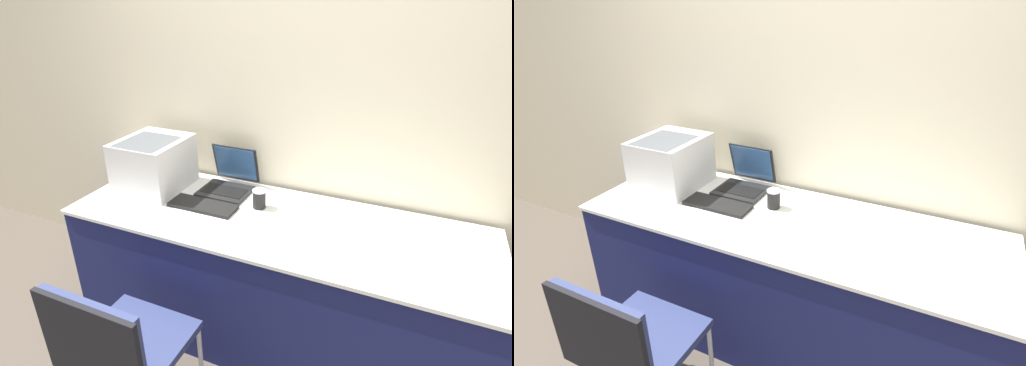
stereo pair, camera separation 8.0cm
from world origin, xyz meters
TOP-DOWN VIEW (x-y plane):
  - wall_back at (0.00, 0.81)m, footprint 8.00×0.05m
  - table at (0.00, 0.37)m, footprint 2.26×0.77m
  - printer at (-0.82, 0.46)m, footprint 0.37×0.42m
  - laptop_left at (-0.39, 0.62)m, footprint 0.30×0.31m
  - external_keyboard at (-0.42, 0.34)m, footprint 0.39×0.15m
  - coffee_cup at (-0.12, 0.47)m, footprint 0.08×0.08m
  - chair at (-0.40, -0.46)m, footprint 0.50×0.46m

SIDE VIEW (x-z plane):
  - table at x=0.00m, z-range 0.00..0.78m
  - chair at x=-0.40m, z-range 0.11..0.94m
  - external_keyboard at x=-0.42m, z-range 0.78..0.80m
  - coffee_cup at x=-0.12m, z-range 0.78..0.89m
  - laptop_left at x=-0.39m, z-range 0.71..0.97m
  - printer at x=-0.82m, z-range 0.80..1.11m
  - wall_back at x=0.00m, z-range 0.00..2.60m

